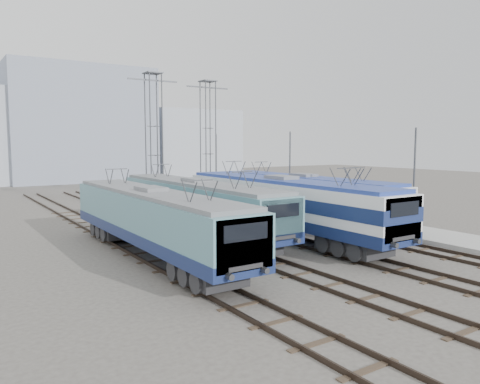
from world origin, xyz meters
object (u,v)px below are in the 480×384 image
object	(u,v)px
mast_front	(414,185)
locomotive_far_left	(153,218)
mast_mid	(290,174)
catenary_tower_west	(154,136)
mast_rear	(216,168)
locomotive_center_left	(198,204)
catenary_tower_east	(208,137)
locomotive_far_right	(305,195)
locomotive_center_right	(283,202)

from	to	relation	value
mast_front	locomotive_far_left	bearing A→B (deg)	163.92
locomotive_far_left	mast_mid	distance (m)	17.17
catenary_tower_west	mast_mid	distance (m)	12.16
catenary_tower_west	mast_mid	xyz separation A→B (m)	(8.60, -8.00, -3.14)
mast_front	mast_rear	world-z (taller)	same
locomotive_center_left	mast_mid	distance (m)	11.65
catenary_tower_east	mast_mid	world-z (taller)	catenary_tower_east
locomotive_center_left	mast_mid	xyz separation A→B (m)	(10.85, 4.05, 1.29)
locomotive_far_right	catenary_tower_east	distance (m)	14.66
catenary_tower_west	mast_front	distance (m)	22.00
catenary_tower_east	mast_front	world-z (taller)	catenary_tower_east
locomotive_far_right	mast_mid	bearing A→B (deg)	65.11
catenary_tower_west	mast_mid	bearing A→B (deg)	-42.93
mast_front	mast_mid	bearing A→B (deg)	90.00
locomotive_far_right	mast_mid	xyz separation A→B (m)	(1.85, 3.99, 1.24)
catenary_tower_east	mast_front	distance (m)	22.32
locomotive_far_left	mast_rear	world-z (taller)	mast_rear
catenary_tower_west	mast_mid	world-z (taller)	catenary_tower_west
locomotive_far_right	catenary_tower_east	xyz separation A→B (m)	(-0.25, 13.99, 4.38)
locomotive_center_left	locomotive_center_right	xyz separation A→B (m)	(4.50, -3.00, 0.16)
locomotive_center_right	catenary_tower_east	world-z (taller)	catenary_tower_east
catenary_tower_east	mast_rear	distance (m)	4.28
locomotive_far_left	locomotive_center_right	distance (m)	9.02
mast_front	mast_rear	size ratio (longest dim) A/B	1.00
locomotive_center_left	catenary_tower_east	world-z (taller)	catenary_tower_east
catenary_tower_west	catenary_tower_east	size ratio (longest dim) A/B	1.00
catenary_tower_west	locomotive_far_left	bearing A→B (deg)	-113.43
locomotive_far_left	locomotive_center_left	distance (m)	5.72
locomotive_far_right	catenary_tower_east	world-z (taller)	catenary_tower_east
locomotive_far_left	mast_rear	bearing A→B (deg)	51.90
locomotive_far_right	mast_mid	size ratio (longest dim) A/B	2.52
mast_rear	locomotive_far_right	bearing A→B (deg)	-96.60
catenary_tower_west	mast_rear	xyz separation A→B (m)	(8.60, 4.00, -3.14)
locomotive_center_left	mast_mid	world-z (taller)	mast_mid
locomotive_center_left	mast_front	xyz separation A→B (m)	(10.85, -7.95, 1.29)
locomotive_center_left	mast_mid	bearing A→B (deg)	20.46
catenary_tower_east	mast_front	size ratio (longest dim) A/B	1.71
locomotive_far_left	locomotive_center_left	size ratio (longest dim) A/B	0.99
locomotive_center_right	mast_front	distance (m)	8.13
mast_front	mast_rear	distance (m)	24.00
locomotive_far_left	locomotive_center_right	size ratio (longest dim) A/B	0.94
catenary_tower_west	mast_front	world-z (taller)	catenary_tower_west
locomotive_far_left	mast_mid	world-z (taller)	mast_mid
locomotive_center_left	locomotive_far_right	world-z (taller)	locomotive_center_left
locomotive_far_left	catenary_tower_west	bearing A→B (deg)	66.57
locomotive_far_right	locomotive_center_right	bearing A→B (deg)	-145.77
mast_front	mast_mid	distance (m)	12.00
locomotive_far_left	locomotive_center_right	world-z (taller)	locomotive_center_right
mast_mid	mast_front	bearing A→B (deg)	-90.00
locomotive_far_right	mast_rear	xyz separation A→B (m)	(1.85, 15.99, 1.24)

